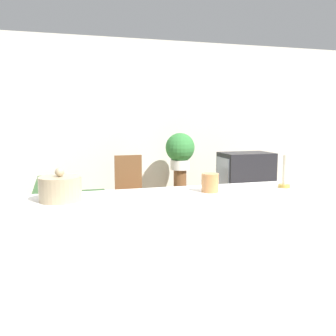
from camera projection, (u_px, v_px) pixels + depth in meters
ground_plane at (169, 327)px, 2.69m from camera, size 14.00×14.00×0.00m
wall_back at (106, 127)px, 5.77m from camera, size 9.00×0.06×2.70m
couch at (72, 232)px, 4.04m from camera, size 0.84×1.93×0.76m
tv_stand at (245, 206)px, 5.38m from camera, size 0.92×0.51×0.46m
television at (246, 172)px, 5.31m from camera, size 0.72×0.49×0.55m
wooden_chair at (130, 187)px, 5.34m from camera, size 0.44×0.44×0.96m
plant_stand at (180, 193)px, 5.73m from camera, size 0.19×0.19×0.72m
potted_plant at (180, 150)px, 5.64m from camera, size 0.44×0.44×0.55m
foreground_counter at (191, 282)px, 2.19m from camera, size 2.96×0.44×1.07m
decorative_bowl at (60, 188)px, 1.91m from camera, size 0.21×0.21×0.17m
candle_jar at (210, 183)px, 2.14m from camera, size 0.10×0.10×0.11m
candlestick at (284, 178)px, 2.28m from camera, size 0.07×0.07×0.20m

